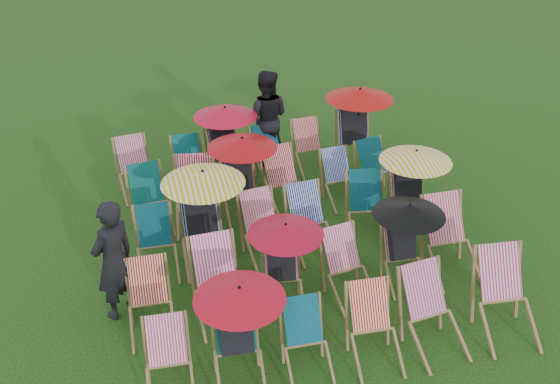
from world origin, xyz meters
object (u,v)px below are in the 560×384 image
object	(u,v)px
deckchair_29	(356,127)
person_rear	(266,118)
deckchair_5	(508,299)
person_left	(114,260)
deckchair_0	(168,364)

from	to	relation	value
deckchair_29	person_rear	xyz separation A→B (m)	(-1.56, 0.53, 0.13)
deckchair_5	deckchair_29	bearing A→B (deg)	98.27
person_left	person_rear	distance (m)	4.58
deckchair_29	person_left	size ratio (longest dim) A/B	0.87
deckchair_29	person_rear	bearing A→B (deg)	171.74
person_left	deckchair_5	bearing A→B (deg)	122.86
person_left	person_rear	bearing A→B (deg)	-166.24
deckchair_0	deckchair_5	size ratio (longest dim) A/B	0.80
deckchair_29	person_rear	distance (m)	1.65
deckchair_0	person_rear	size ratio (longest dim) A/B	0.46
deckchair_5	person_rear	bearing A→B (deg)	114.67
deckchair_29	person_left	xyz separation A→B (m)	(-4.42, -3.04, 0.07)
deckchair_5	person_rear	xyz separation A→B (m)	(-1.70, 5.20, 0.39)
deckchair_0	deckchair_5	bearing A→B (deg)	2.26
deckchair_29	person_rear	size ratio (longest dim) A/B	0.81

